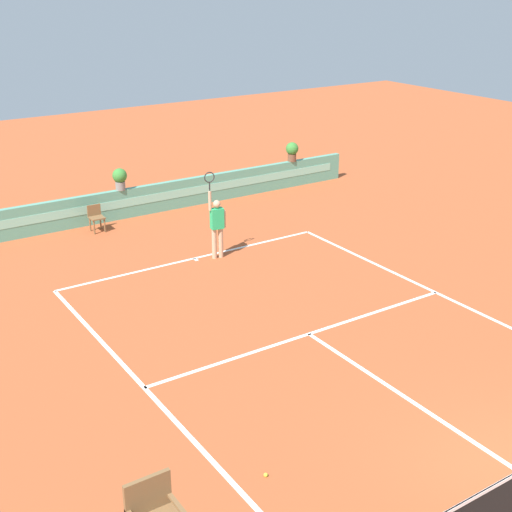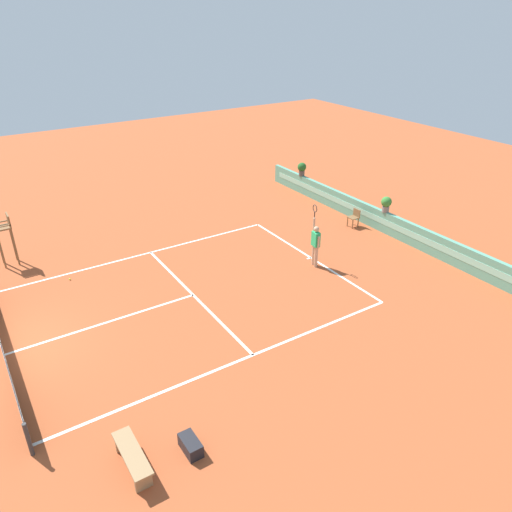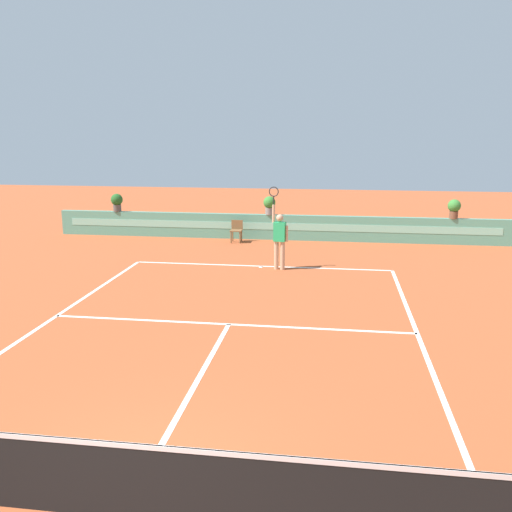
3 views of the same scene
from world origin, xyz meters
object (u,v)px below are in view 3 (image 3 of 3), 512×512
at_px(tennis_player, 279,236).
at_px(potted_plant_far_right, 454,208).
at_px(ball_kid_chair, 237,230).
at_px(potted_plant_centre, 269,204).
at_px(potted_plant_far_left, 117,201).

bearing_deg(tennis_player, potted_plant_far_right, 38.12).
height_order(ball_kid_chair, potted_plant_centre, potted_plant_centre).
relative_size(potted_plant_centre, potted_plant_far_left, 1.00).
xyz_separation_m(tennis_player, potted_plant_far_right, (6.13, 4.81, 0.36)).
xyz_separation_m(ball_kid_chair, potted_plant_far_left, (-5.12, 0.73, 0.93)).
relative_size(ball_kid_chair, tennis_player, 0.33).
xyz_separation_m(ball_kid_chair, potted_plant_far_right, (8.21, 0.73, 0.93)).
distance_m(ball_kid_chair, potted_plant_far_left, 5.25).
bearing_deg(tennis_player, ball_kid_chair, 117.06).
bearing_deg(potted_plant_far_left, tennis_player, -33.75).
distance_m(potted_plant_far_left, potted_plant_far_right, 13.33).
bearing_deg(potted_plant_far_left, potted_plant_centre, 0.00).
height_order(ball_kid_chair, tennis_player, tennis_player).
xyz_separation_m(ball_kid_chair, tennis_player, (2.08, -4.08, 0.57)).
bearing_deg(potted_plant_far_right, potted_plant_centre, 180.00).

